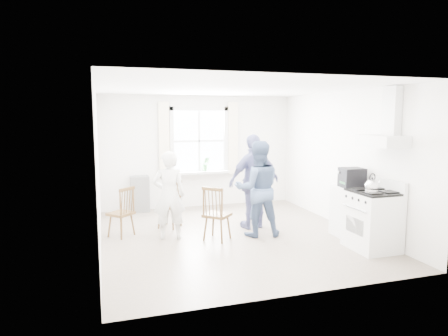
% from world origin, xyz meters
% --- Properties ---
extents(room_shell, '(4.62, 5.12, 2.64)m').
position_xyz_m(room_shell, '(0.00, 0.00, 1.30)').
color(room_shell, '#7C6D5F').
rests_on(room_shell, ground).
extents(window_assembly, '(1.88, 0.24, 1.70)m').
position_xyz_m(window_assembly, '(0.00, 2.45, 1.46)').
color(window_assembly, white).
rests_on(window_assembly, room_shell).
extents(range_hood, '(0.45, 0.76, 0.94)m').
position_xyz_m(range_hood, '(2.07, -1.35, 1.90)').
color(range_hood, silver).
rests_on(range_hood, room_shell).
extents(shelf_unit, '(0.40, 0.30, 0.80)m').
position_xyz_m(shelf_unit, '(-1.40, 2.33, 0.40)').
color(shelf_unit, slate).
rests_on(shelf_unit, ground).
extents(gas_stove, '(0.68, 0.76, 1.12)m').
position_xyz_m(gas_stove, '(1.91, -1.35, 0.48)').
color(gas_stove, silver).
rests_on(gas_stove, ground).
extents(kettle, '(0.22, 0.22, 0.31)m').
position_xyz_m(kettle, '(1.78, -1.47, 1.05)').
color(kettle, silver).
rests_on(kettle, gas_stove).
extents(low_cabinet, '(0.50, 0.55, 0.90)m').
position_xyz_m(low_cabinet, '(1.98, -0.65, 0.45)').
color(low_cabinet, silver).
rests_on(low_cabinet, ground).
extents(stereo_stack, '(0.42, 0.38, 0.34)m').
position_xyz_m(stereo_stack, '(1.95, -0.71, 1.07)').
color(stereo_stack, black).
rests_on(stereo_stack, low_cabinet).
extents(cardboard_box, '(0.30, 0.24, 0.17)m').
position_xyz_m(cardboard_box, '(1.97, -0.74, 0.98)').
color(cardboard_box, '#A0774D').
rests_on(cardboard_box, low_cabinet).
extents(windsor_chair_a, '(0.53, 0.53, 0.90)m').
position_xyz_m(windsor_chair_a, '(-1.83, 0.49, 0.55)').
color(windsor_chair_a, '#472F16').
rests_on(windsor_chair_a, ground).
extents(windsor_chair_b, '(0.56, 0.56, 0.96)m').
position_xyz_m(windsor_chair_b, '(-0.39, -0.22, 0.58)').
color(windsor_chair_b, '#472F16').
rests_on(windsor_chair_b, ground).
extents(windsor_chair_c, '(0.53, 0.53, 0.91)m').
position_xyz_m(windsor_chair_c, '(-0.90, 0.82, 0.55)').
color(windsor_chair_c, '#472F16').
rests_on(windsor_chair_c, ground).
extents(person_left, '(0.62, 0.62, 1.54)m').
position_xyz_m(person_left, '(-1.10, 0.15, 0.77)').
color(person_left, silver).
rests_on(person_left, ground).
extents(person_mid, '(0.95, 0.95, 1.70)m').
position_xyz_m(person_mid, '(0.44, -0.11, 0.85)').
color(person_mid, '#3F5275').
rests_on(person_mid, ground).
extents(person_right, '(1.21, 1.21, 1.79)m').
position_xyz_m(person_right, '(0.56, 0.37, 0.90)').
color(person_right, navy).
rests_on(person_right, ground).
extents(potted_plant, '(0.21, 0.21, 0.33)m').
position_xyz_m(potted_plant, '(0.13, 2.36, 1.01)').
color(potted_plant, '#367939').
rests_on(potted_plant, window_assembly).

